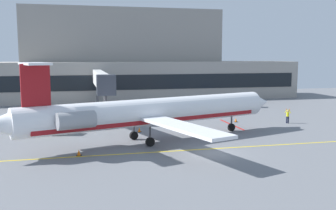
{
  "coord_description": "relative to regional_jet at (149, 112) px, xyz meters",
  "views": [
    {
      "loc": [
        -12.07,
        -32.88,
        8.98
      ],
      "look_at": [
        -1.29,
        12.21,
        3.0
      ],
      "focal_mm": 41.46,
      "sensor_mm": 36.0,
      "label": 1
    }
  ],
  "objects": [
    {
      "name": "jet_bridge_west",
      "position": [
        -3.47,
        21.43,
        2.0
      ],
      "size": [
        2.4,
        23.5,
        6.47
      ],
      "color": "silver",
      "rests_on": "ground"
    },
    {
      "name": "safety_cone_delta",
      "position": [
        3.92,
        8.74,
        -2.85
      ],
      "size": [
        0.47,
        0.47,
        0.55
      ],
      "color": "orange",
      "rests_on": "ground"
    },
    {
      "name": "belt_loader",
      "position": [
        -10.4,
        6.65,
        -2.12
      ],
      "size": [
        4.05,
        3.21,
        2.16
      ],
      "color": "#E5B20C",
      "rests_on": "ground"
    },
    {
      "name": "safety_cone_bravo",
      "position": [
        -0.17,
        5.35,
        -2.85
      ],
      "size": [
        0.47,
        0.47,
        0.55
      ],
      "color": "orange",
      "rests_on": "ground"
    },
    {
      "name": "baggage_tug",
      "position": [
        15.59,
        19.35,
        -2.15
      ],
      "size": [
        3.35,
        3.44,
        2.08
      ],
      "color": "#19389E",
      "rests_on": "ground"
    },
    {
      "name": "pushback_tractor",
      "position": [
        22.2,
        23.3,
        -2.22
      ],
      "size": [
        2.98,
        4.05,
        1.88
      ],
      "color": "#19389E",
      "rests_on": "ground"
    },
    {
      "name": "ground",
      "position": [
        4.77,
        -6.05,
        -3.15
      ],
      "size": [
        120.0,
        120.0,
        0.11
      ],
      "color": "slate"
    },
    {
      "name": "terminal_building",
      "position": [
        2.03,
        41.04,
        3.98
      ],
      "size": [
        73.03,
        13.4,
        18.44
      ],
      "color": "gray",
      "rests_on": "ground"
    },
    {
      "name": "marshaller",
      "position": [
        19.91,
        6.67,
        -2.1
      ],
      "size": [
        0.67,
        0.62,
        1.96
      ],
      "color": "#191E33",
      "rests_on": "ground"
    },
    {
      "name": "safety_cone_alpha",
      "position": [
        -7.2,
        -4.01,
        -2.85
      ],
      "size": [
        0.47,
        0.47,
        0.55
      ],
      "color": "orange",
      "rests_on": "ground"
    },
    {
      "name": "safety_cone_charlie",
      "position": [
        13.64,
        9.18,
        -2.85
      ],
      "size": [
        0.47,
        0.47,
        0.55
      ],
      "color": "orange",
      "rests_on": "ground"
    },
    {
      "name": "regional_jet",
      "position": [
        0.0,
        0.0,
        0.0
      ],
      "size": [
        32.7,
        24.87,
        8.34
      ],
      "color": "white",
      "rests_on": "ground"
    }
  ]
}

